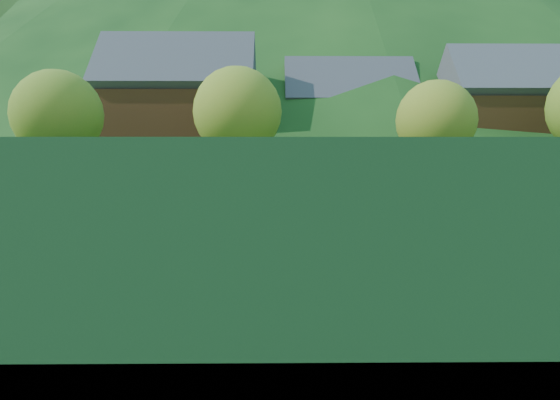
{
  "coord_description": "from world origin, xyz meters",
  "views": [
    {
      "loc": [
        -1.34,
        -16.26,
        2.97
      ],
      "look_at": [
        -1.16,
        0.0,
        1.1
      ],
      "focal_mm": 32.0,
      "sensor_mm": 36.0,
      "label": 1
    }
  ],
  "objects_px": {
    "student_a": "(340,204)",
    "chalet_mid": "(348,122)",
    "chalet_left": "(180,113)",
    "student_d": "(539,197)",
    "student_b": "(394,201)",
    "chalet_right": "(506,118)",
    "tennis_net": "(315,217)",
    "student_c": "(459,203)",
    "coach": "(186,215)"
  },
  "relations": [
    {
      "from": "student_a",
      "to": "chalet_mid",
      "type": "distance_m",
      "value": 32.67
    },
    {
      "from": "chalet_left",
      "to": "student_d",
      "type": "bearing_deg",
      "value": -54.47
    },
    {
      "from": "chalet_left",
      "to": "student_b",
      "type": "bearing_deg",
      "value": -63.56
    },
    {
      "from": "student_b",
      "to": "chalet_right",
      "type": "distance_m",
      "value": 31.95
    },
    {
      "from": "chalet_left",
      "to": "chalet_mid",
      "type": "height_order",
      "value": "chalet_left"
    },
    {
      "from": "student_a",
      "to": "chalet_mid",
      "type": "height_order",
      "value": "chalet_mid"
    },
    {
      "from": "student_a",
      "to": "chalet_right",
      "type": "bearing_deg",
      "value": -106.07
    },
    {
      "from": "student_b",
      "to": "tennis_net",
      "type": "relative_size",
      "value": 0.11
    },
    {
      "from": "student_d",
      "to": "chalet_right",
      "type": "bearing_deg",
      "value": -103.03
    },
    {
      "from": "student_a",
      "to": "chalet_left",
      "type": "relative_size",
      "value": 0.1
    },
    {
      "from": "student_a",
      "to": "tennis_net",
      "type": "distance_m",
      "value": 2.27
    },
    {
      "from": "student_d",
      "to": "student_a",
      "type": "bearing_deg",
      "value": 17.6
    },
    {
      "from": "chalet_left",
      "to": "chalet_mid",
      "type": "relative_size",
      "value": 1.09
    },
    {
      "from": "student_a",
      "to": "student_c",
      "type": "height_order",
      "value": "student_a"
    },
    {
      "from": "student_a",
      "to": "student_b",
      "type": "xyz_separation_m",
      "value": [
        2.29,
        1.11,
        -0.01
      ]
    },
    {
      "from": "student_a",
      "to": "student_c",
      "type": "distance_m",
      "value": 4.63
    },
    {
      "from": "student_d",
      "to": "tennis_net",
      "type": "height_order",
      "value": "student_d"
    },
    {
      "from": "coach",
      "to": "chalet_left",
      "type": "distance_m",
      "value": 33.23
    },
    {
      "from": "student_d",
      "to": "chalet_right",
      "type": "relative_size",
      "value": 0.13
    },
    {
      "from": "chalet_left",
      "to": "chalet_mid",
      "type": "xyz_separation_m",
      "value": [
        16.0,
        4.0,
        -0.66
      ]
    },
    {
      "from": "student_a",
      "to": "coach",
      "type": "bearing_deg",
      "value": 59.07
    },
    {
      "from": "student_b",
      "to": "student_c",
      "type": "height_order",
      "value": "student_b"
    },
    {
      "from": "student_a",
      "to": "tennis_net",
      "type": "xyz_separation_m",
      "value": [
        -1.09,
        -1.99,
        -0.18
      ]
    },
    {
      "from": "coach",
      "to": "chalet_left",
      "type": "height_order",
      "value": "chalet_left"
    },
    {
      "from": "chalet_mid",
      "to": "student_b",
      "type": "bearing_deg",
      "value": -94.86
    },
    {
      "from": "chalet_left",
      "to": "student_a",
      "type": "bearing_deg",
      "value": -68.41
    },
    {
      "from": "coach",
      "to": "student_a",
      "type": "height_order",
      "value": "coach"
    },
    {
      "from": "coach",
      "to": "student_c",
      "type": "relative_size",
      "value": 1.38
    },
    {
      "from": "student_d",
      "to": "chalet_right",
      "type": "xyz_separation_m",
      "value": [
        10.86,
        26.8,
        4.44
      ]
    },
    {
      "from": "student_b",
      "to": "coach",
      "type": "bearing_deg",
      "value": 58.4
    },
    {
      "from": "coach",
      "to": "tennis_net",
      "type": "distance_m",
      "value": 4.5
    },
    {
      "from": "student_b",
      "to": "chalet_right",
      "type": "xyz_separation_m",
      "value": [
        16.63,
        26.9,
        4.56
      ]
    },
    {
      "from": "student_a",
      "to": "student_d",
      "type": "bearing_deg",
      "value": -153.48
    },
    {
      "from": "tennis_net",
      "to": "student_b",
      "type": "bearing_deg",
      "value": 42.61
    },
    {
      "from": "chalet_right",
      "to": "student_b",
      "type": "bearing_deg",
      "value": -121.72
    },
    {
      "from": "student_a",
      "to": "student_d",
      "type": "relative_size",
      "value": 0.86
    },
    {
      "from": "coach",
      "to": "student_d",
      "type": "height_order",
      "value": "coach"
    },
    {
      "from": "coach",
      "to": "tennis_net",
      "type": "height_order",
      "value": "coach"
    },
    {
      "from": "student_a",
      "to": "tennis_net",
      "type": "height_order",
      "value": "student_a"
    },
    {
      "from": "coach",
      "to": "chalet_left",
      "type": "relative_size",
      "value": 0.13
    },
    {
      "from": "coach",
      "to": "student_b",
      "type": "xyz_separation_m",
      "value": [
        7.21,
        5.41,
        -0.24
      ]
    },
    {
      "from": "chalet_mid",
      "to": "chalet_right",
      "type": "distance_m",
      "value": 14.56
    },
    {
      "from": "student_a",
      "to": "chalet_right",
      "type": "xyz_separation_m",
      "value": [
        18.91,
        28.01,
        4.55
      ]
    },
    {
      "from": "chalet_left",
      "to": "chalet_right",
      "type": "xyz_separation_m",
      "value": [
        30.0,
        0.0,
        -0.39
      ]
    },
    {
      "from": "tennis_net",
      "to": "chalet_mid",
      "type": "distance_m",
      "value": 34.81
    },
    {
      "from": "student_b",
      "to": "chalet_left",
      "type": "distance_m",
      "value": 30.44
    },
    {
      "from": "student_b",
      "to": "chalet_mid",
      "type": "relative_size",
      "value": 0.11
    },
    {
      "from": "student_a",
      "to": "chalet_left",
      "type": "xyz_separation_m",
      "value": [
        -11.09,
        28.01,
        4.94
      ]
    },
    {
      "from": "chalet_right",
      "to": "student_d",
      "type": "bearing_deg",
      "value": -112.06
    },
    {
      "from": "student_b",
      "to": "chalet_left",
      "type": "relative_size",
      "value": 0.1
    }
  ]
}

